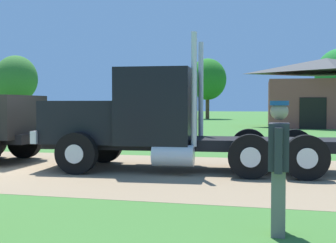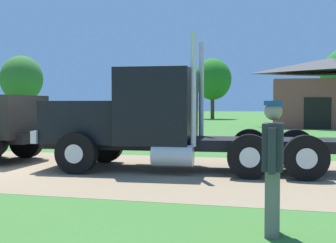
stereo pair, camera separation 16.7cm
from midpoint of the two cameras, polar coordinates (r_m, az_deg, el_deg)
name	(u,v)px [view 1 (the left image)]	position (r m, az deg, el deg)	size (l,w,h in m)	color
ground_plane	(40,168)	(12.95, -16.06, -5.56)	(200.00, 200.00, 0.00)	#3D702E
dirt_track	(40,167)	(12.95, -16.06, -5.55)	(120.00, 6.95, 0.01)	#91795B
truck_foreground_white	(151,122)	(12.05, -2.50, -0.05)	(7.83, 3.14, 3.45)	black
visitor_by_barrel	(279,161)	(6.17, 12.94, -4.85)	(0.27, 0.66, 1.77)	#2D2D33
shed_building	(326,94)	(36.28, 19.07, 3.28)	(9.13, 6.67, 5.19)	brown
tree_left	(16,79)	(47.70, -18.56, 5.06)	(4.19, 4.19, 6.54)	#513823
tree_mid	(208,79)	(53.66, 4.88, 5.27)	(4.39, 4.39, 7.07)	#513823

